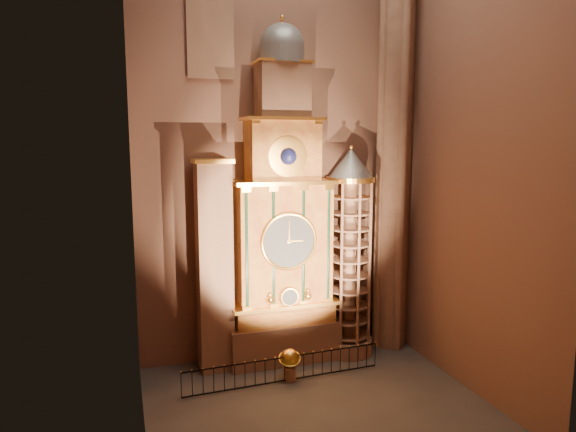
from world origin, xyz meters
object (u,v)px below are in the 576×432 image
object	(u,v)px
celestial_globe	(290,362)
iron_railing	(285,369)
astronomical_clock	(283,230)
stair_turret	(349,254)
portrait_tower	(214,265)

from	to	relation	value
celestial_globe	iron_railing	size ratio (longest dim) A/B	0.16
astronomical_clock	celestial_globe	size ratio (longest dim) A/B	11.03
stair_turret	iron_railing	world-z (taller)	stair_turret
portrait_tower	stair_turret	size ratio (longest dim) A/B	0.94
astronomical_clock	iron_railing	world-z (taller)	astronomical_clock
astronomical_clock	celestial_globe	distance (m)	6.25
astronomical_clock	celestial_globe	xyz separation A→B (m)	(-0.41, -2.36, -5.77)
portrait_tower	stair_turret	world-z (taller)	stair_turret
astronomical_clock	celestial_globe	world-z (taller)	astronomical_clock
portrait_tower	iron_railing	distance (m)	5.82
astronomical_clock	stair_turret	bearing A→B (deg)	-4.30
stair_turret	iron_railing	distance (m)	6.63
portrait_tower	celestial_globe	distance (m)	5.71
stair_turret	iron_railing	size ratio (longest dim) A/B	1.15
celestial_globe	stair_turret	bearing A→B (deg)	28.25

